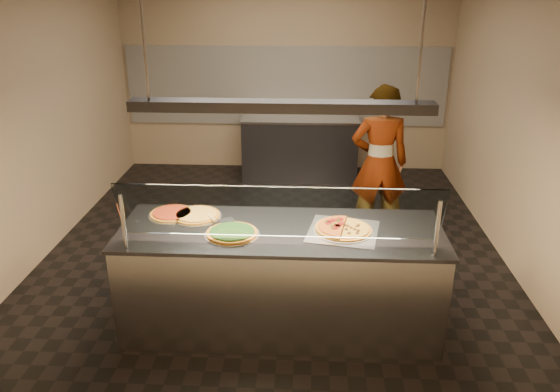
# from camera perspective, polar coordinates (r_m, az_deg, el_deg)

# --- Properties ---
(ground) EXTENTS (5.00, 6.00, 0.02)m
(ground) POSITION_cam_1_polar(r_m,az_deg,el_deg) (6.11, -0.66, -6.00)
(ground) COLOR black
(ground) RESTS_ON ground
(wall_back) EXTENTS (5.00, 0.02, 3.00)m
(wall_back) POSITION_cam_1_polar(r_m,az_deg,el_deg) (8.52, 0.62, 12.77)
(wall_back) COLOR #9C8065
(wall_back) RESTS_ON ground
(wall_front) EXTENTS (5.00, 0.02, 3.00)m
(wall_front) POSITION_cam_1_polar(r_m,az_deg,el_deg) (2.76, -4.80, -7.45)
(wall_front) COLOR #9C8065
(wall_front) RESTS_ON ground
(wall_left) EXTENTS (0.02, 6.00, 3.00)m
(wall_left) POSITION_cam_1_polar(r_m,az_deg,el_deg) (6.25, -24.55, 7.46)
(wall_left) COLOR #9C8065
(wall_left) RESTS_ON ground
(wall_right) EXTENTS (0.02, 6.00, 3.00)m
(wall_right) POSITION_cam_1_polar(r_m,az_deg,el_deg) (5.96, 24.31, 6.87)
(wall_right) COLOR #9C8065
(wall_right) RESTS_ON ground
(tile_band) EXTENTS (4.90, 0.02, 1.20)m
(tile_band) POSITION_cam_1_polar(r_m,az_deg,el_deg) (8.52, 0.60, 11.41)
(tile_band) COLOR silver
(tile_band) RESTS_ON wall_back
(serving_counter) EXTENTS (2.66, 0.94, 0.93)m
(serving_counter) POSITION_cam_1_polar(r_m,az_deg,el_deg) (4.70, 0.09, -8.60)
(serving_counter) COLOR #B7B7BC
(serving_counter) RESTS_ON ground
(sneeze_guard) EXTENTS (2.42, 0.18, 0.54)m
(sneeze_guard) POSITION_cam_1_polar(r_m,az_deg,el_deg) (4.05, -0.15, -1.77)
(sneeze_guard) COLOR #B7B7BC
(sneeze_guard) RESTS_ON serving_counter
(perforated_tray) EXTENTS (0.64, 0.64, 0.01)m
(perforated_tray) POSITION_cam_1_polar(r_m,az_deg,el_deg) (4.47, 6.60, -3.63)
(perforated_tray) COLOR silver
(perforated_tray) RESTS_ON serving_counter
(half_pizza_pepperoni) EXTENTS (0.31, 0.49, 0.05)m
(half_pizza_pepperoni) POSITION_cam_1_polar(r_m,az_deg,el_deg) (4.45, 5.21, -3.27)
(half_pizza_pepperoni) COLOR #975E1A
(half_pizza_pepperoni) RESTS_ON perforated_tray
(half_pizza_sausage) EXTENTS (0.31, 0.49, 0.04)m
(half_pizza_sausage) POSITION_cam_1_polar(r_m,az_deg,el_deg) (4.47, 8.00, -3.41)
(half_pizza_sausage) COLOR #975E1A
(half_pizza_sausage) RESTS_ON perforated_tray
(pizza_spinach) EXTENTS (0.44, 0.44, 0.03)m
(pizza_spinach) POSITION_cam_1_polar(r_m,az_deg,el_deg) (4.40, -5.03, -3.85)
(pizza_spinach) COLOR silver
(pizza_spinach) RESTS_ON serving_counter
(pizza_cheese) EXTENTS (0.43, 0.43, 0.03)m
(pizza_cheese) POSITION_cam_1_polar(r_m,az_deg,el_deg) (4.76, -8.70, -1.95)
(pizza_cheese) COLOR silver
(pizza_cheese) RESTS_ON serving_counter
(pizza_tomato) EXTENTS (0.41, 0.41, 0.03)m
(pizza_tomato) POSITION_cam_1_polar(r_m,az_deg,el_deg) (4.83, -11.21, -1.77)
(pizza_tomato) COLOR silver
(pizza_tomato) RESTS_ON serving_counter
(pizza_spatula) EXTENTS (0.27, 0.18, 0.02)m
(pizza_spatula) POSITION_cam_1_polar(r_m,az_deg,el_deg) (4.63, -6.50, -2.38)
(pizza_spatula) COLOR #B7B7BC
(pizza_spatula) RESTS_ON pizza_spinach
(prep_table) EXTENTS (1.74, 0.74, 0.93)m
(prep_table) POSITION_cam_1_polar(r_m,az_deg,el_deg) (8.29, 2.10, 5.17)
(prep_table) COLOR #35353A
(prep_table) RESTS_ON ground
(worker) EXTENTS (0.68, 0.47, 1.79)m
(worker) POSITION_cam_1_polar(r_m,az_deg,el_deg) (6.28, 10.34, 3.40)
(worker) COLOR #302A34
(worker) RESTS_ON ground
(heat_lamp_housing) EXTENTS (2.30, 0.18, 0.08)m
(heat_lamp_housing) POSITION_cam_1_polar(r_m,az_deg,el_deg) (4.15, 0.11, 9.36)
(heat_lamp_housing) COLOR #35353A
(heat_lamp_housing) RESTS_ON ceiling
(lamp_rod_left) EXTENTS (0.02, 0.02, 1.01)m
(lamp_rod_left) POSITION_cam_1_polar(r_m,az_deg,el_deg) (4.23, -14.13, 16.47)
(lamp_rod_left) COLOR #B7B7BC
(lamp_rod_left) RESTS_ON ceiling
(lamp_rod_right) EXTENTS (0.02, 0.02, 1.01)m
(lamp_rod_right) POSITION_cam_1_polar(r_m,az_deg,el_deg) (4.13, 14.69, 16.30)
(lamp_rod_right) COLOR #B7B7BC
(lamp_rod_right) RESTS_ON ceiling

